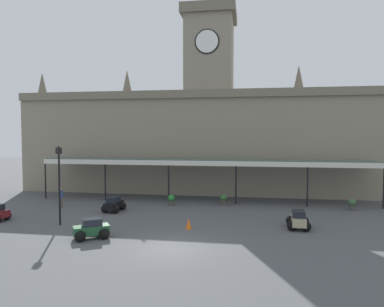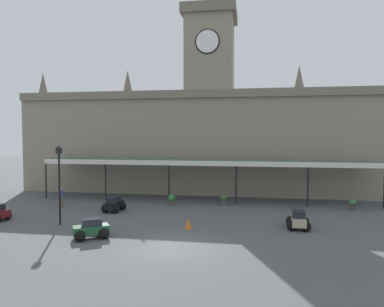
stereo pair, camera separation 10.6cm
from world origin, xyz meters
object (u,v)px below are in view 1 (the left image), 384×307
object	(u,v)px
pedestrian_near_entrance	(61,197)
planter_near_kerb	(352,204)
planter_by_canopy	(171,200)
planter_forecourt_centre	(224,200)
traffic_cone	(189,224)
car_beige_sedan	(298,221)
car_black_sedan	(114,205)
victorian_lamppost	(59,176)
car_green_sedan	(91,230)

from	to	relation	value
pedestrian_near_entrance	planter_near_kerb	size ratio (longest dim) A/B	1.74
planter_by_canopy	planter_near_kerb	distance (m)	14.98
planter_by_canopy	planter_near_kerb	size ratio (longest dim) A/B	1.00
planter_by_canopy	planter_forecourt_centre	distance (m)	4.56
traffic_cone	planter_forecourt_centre	bearing A→B (deg)	78.06
traffic_cone	planter_near_kerb	bearing A→B (deg)	32.21
car_beige_sedan	planter_by_canopy	size ratio (longest dim) A/B	2.18
car_black_sedan	victorian_lamppost	bearing A→B (deg)	-113.49
car_beige_sedan	planter_near_kerb	world-z (taller)	car_beige_sedan
pedestrian_near_entrance	planter_by_canopy	world-z (taller)	pedestrian_near_entrance
victorian_lamppost	traffic_cone	bearing A→B (deg)	2.43
car_beige_sedan	planter_near_kerb	distance (m)	8.21
pedestrian_near_entrance	car_green_sedan	bearing A→B (deg)	-51.09
planter_by_canopy	planter_forecourt_centre	xyz separation A→B (m)	(4.47, 0.87, 0.00)
car_beige_sedan	traffic_cone	xyz separation A→B (m)	(-7.10, -1.27, -0.16)
car_green_sedan	car_beige_sedan	world-z (taller)	same
planter_by_canopy	car_green_sedan	bearing A→B (deg)	-104.17
pedestrian_near_entrance	car_black_sedan	bearing A→B (deg)	-8.78
car_black_sedan	traffic_cone	size ratio (longest dim) A/B	3.06
pedestrian_near_entrance	planter_near_kerb	bearing A→B (deg)	6.27
planter_near_kerb	car_green_sedan	bearing A→B (deg)	-148.63
planter_forecourt_centre	car_beige_sedan	bearing A→B (deg)	-51.77
victorian_lamppost	planter_by_canopy	world-z (taller)	victorian_lamppost
planter_near_kerb	victorian_lamppost	bearing A→B (deg)	-159.04
car_black_sedan	planter_forecourt_centre	bearing A→B (deg)	24.13
victorian_lamppost	traffic_cone	size ratio (longest dim) A/B	7.89
planter_forecourt_centre	traffic_cone	bearing A→B (deg)	-101.94
victorian_lamppost	planter_by_canopy	size ratio (longest dim) A/B	5.67
planter_by_canopy	planter_near_kerb	bearing A→B (deg)	1.75
car_beige_sedan	victorian_lamppost	xyz separation A→B (m)	(-15.96, -1.64, 2.84)
victorian_lamppost	planter_forecourt_centre	xyz separation A→B (m)	(10.57, 8.48, -2.85)
car_green_sedan	traffic_cone	xyz separation A→B (m)	(5.35, 3.01, -0.16)
traffic_cone	planter_forecourt_centre	distance (m)	8.29
traffic_cone	car_black_sedan	bearing A→B (deg)	147.97
car_black_sedan	pedestrian_near_entrance	xyz separation A→B (m)	(-5.02, 0.78, 0.41)
traffic_cone	planter_forecourt_centre	size ratio (longest dim) A/B	0.72
planter_near_kerb	planter_forecourt_centre	size ratio (longest dim) A/B	1.00
car_green_sedan	car_beige_sedan	xyz separation A→B (m)	(12.45, 4.28, 0.00)
traffic_cone	car_beige_sedan	bearing A→B (deg)	10.11
planter_by_canopy	planter_near_kerb	world-z (taller)	same
victorian_lamppost	planter_forecourt_centre	bearing A→B (deg)	38.74
car_black_sedan	traffic_cone	bearing A→B (deg)	-32.03
car_beige_sedan	traffic_cone	distance (m)	7.22
car_green_sedan	victorian_lamppost	distance (m)	5.23
pedestrian_near_entrance	traffic_cone	size ratio (longest dim) A/B	2.42
car_beige_sedan	planter_forecourt_centre	bearing A→B (deg)	128.23
planter_forecourt_centre	victorian_lamppost	bearing A→B (deg)	-141.26
car_beige_sedan	victorian_lamppost	size ratio (longest dim) A/B	0.38
car_black_sedan	planter_near_kerb	distance (m)	19.35
car_beige_sedan	victorian_lamppost	distance (m)	16.29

